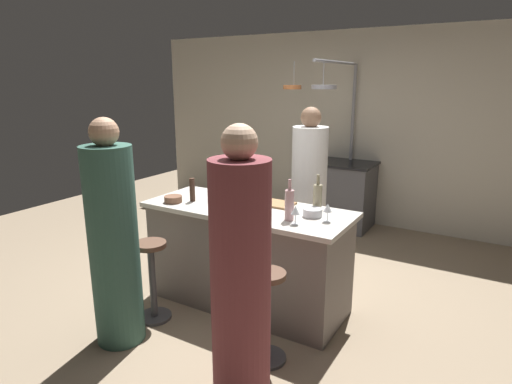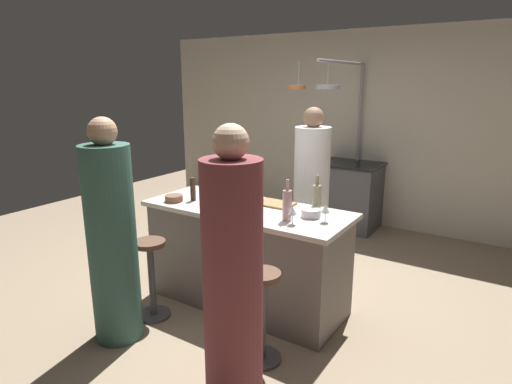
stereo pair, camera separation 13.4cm
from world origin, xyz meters
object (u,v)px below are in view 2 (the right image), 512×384
Objects in this scene: bar_stool_right at (262,312)px; wine_bottle_white at (317,198)px; pepper_mill at (193,189)px; wine_bottle_dark at (232,198)px; stove_range at (349,195)px; chef at (311,197)px; cutting_board at (275,204)px; guest_right at (233,279)px; wine_glass_near_right_guest at (293,211)px; bar_stool_left at (152,275)px; potted_plant at (181,214)px; wine_glass_near_left_guest at (219,184)px; mixing_bowl_wooden at (174,198)px; wine_glass_by_chef at (325,209)px; guest_left at (112,241)px; wine_bottle_rose at (287,205)px; mixing_bowl_steel at (311,213)px.

bar_stool_right is 2.20× the size of wine_bottle_white.
wine_bottle_white is at bearing 14.81° from pepper_mill.
wine_bottle_white is 0.70m from wine_bottle_dark.
stove_range is 2.65m from wine_bottle_dark.
chef reaches higher than cutting_board.
wine_glass_near_right_guest is at bearing 92.30° from guest_right.
bar_stool_left is 1.94m from potted_plant.
wine_glass_near_left_guest is at bearing 140.56° from bar_stool_right.
chef is 1.42m from mixing_bowl_wooden.
stove_range is 2.77m from mixing_bowl_wooden.
chef is at bearing 109.16° from wine_glass_near_right_guest.
wine_glass_by_chef is (0.56, -0.21, 0.10)m from cutting_board.
wine_glass_near_left_guest reaches higher than bar_stool_right.
chef is at bearing 70.17° from guest_left.
guest_right is 1.47m from mixing_bowl_wooden.
wine_glass_near_right_guest is at bearing -5.89° from pepper_mill.
pepper_mill reaches higher than wine_glass_near_right_guest.
wine_glass_by_chef is (0.27, 0.11, -0.02)m from wine_bottle_rose.
bar_stool_left is 1.42m from mixing_bowl_steel.
guest_left reaches higher than wine_glass_by_chef.
wine_glass_near_right_guest is 1.00× the size of wine_glass_near_left_guest.
bar_stool_left is at bearing -149.18° from mixing_bowl_steel.
stove_range is 2.37m from wine_glass_near_left_guest.
guest_right is at bearing -77.52° from chef.
bar_stool_right is 1.35m from pepper_mill.
guest_left is 1.19m from wine_glass_near_left_guest.
wine_bottle_white is at bearing 36.66° from bar_stool_left.
wine_bottle_rose reaches higher than wine_glass_by_chef.
wine_bottle_rose is at bearing 1.52° from wine_bottle_dark.
wine_glass_near_left_guest is at bearing 169.71° from wine_glass_by_chef.
potted_plant is at bearing 157.83° from mixing_bowl_steel.
wine_bottle_white is 2.12× the size of wine_glass_near_left_guest.
bar_stool_left is at bearing -153.89° from wine_bottle_rose.
bar_stool_left is 1.51m from wine_bottle_white.
bar_stool_left is 0.93m from wine_bottle_dark.
guest_left is at bearing -121.85° from cutting_board.
wine_glass_near_right_guest is 1.19m from mixing_bowl_wooden.
mixing_bowl_wooden is (1.01, -1.17, 0.63)m from potted_plant.
guest_right reaches higher than stove_range.
cutting_board is 0.55m from wine_glass_near_right_guest.
cutting_board is at bearing 114.96° from bar_stool_right.
wine_bottle_dark reaches higher than cutting_board.
potted_plant is (-2.24, 1.97, -0.50)m from guest_right.
stove_range is 2.78× the size of cutting_board.
mixing_bowl_steel reaches higher than bar_stool_left.
guest_left is (-1.13, 0.04, -0.01)m from guest_right.
stove_range is at bearing 101.71° from wine_glass_near_right_guest.
wine_bottle_dark is at bearing -40.75° from wine_glass_near_left_guest.
guest_left is at bearing -60.23° from potted_plant.
wine_bottle_dark is at bearing -123.33° from cutting_board.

